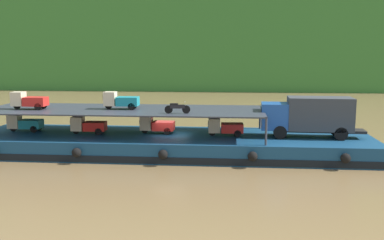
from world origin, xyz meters
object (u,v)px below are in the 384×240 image
at_px(covered_lorry, 309,115).
at_px(mini_truck_lower_fore, 225,127).
at_px(mini_truck_upper_stern, 29,101).
at_px(motorcycle_upper_port, 177,108).
at_px(mini_truck_lower_aft, 88,125).
at_px(mini_truck_lower_stern, 25,123).
at_px(mini_truck_upper_mid, 121,100).
at_px(cargo_barge, 171,144).
at_px(mini_truck_lower_mid, 157,125).

relative_size(covered_lorry, mini_truck_lower_fore, 2.84).
relative_size(mini_truck_upper_stern, motorcycle_upper_port, 1.45).
bearing_deg(motorcycle_upper_port, mini_truck_lower_aft, 166.25).
height_order(covered_lorry, mini_truck_lower_stern, covered_lorry).
relative_size(mini_truck_lower_aft, mini_truck_upper_stern, 1.01).
distance_m(covered_lorry, mini_truck_upper_mid, 14.75).
bearing_deg(motorcycle_upper_port, cargo_barge, 110.41).
distance_m(mini_truck_lower_mid, mini_truck_lower_fore, 5.52).
bearing_deg(covered_lorry, mini_truck_upper_mid, 179.73).
bearing_deg(cargo_barge, covered_lorry, -0.20).
distance_m(mini_truck_lower_mid, mini_truck_upper_stern, 10.30).
relative_size(cargo_barge, mini_truck_lower_stern, 11.29).
bearing_deg(cargo_barge, mini_truck_lower_fore, -1.08).
distance_m(mini_truck_lower_aft, mini_truck_lower_fore, 10.93).
distance_m(covered_lorry, mini_truck_upper_stern, 21.99).
xyz_separation_m(mini_truck_lower_stern, mini_truck_upper_mid, (8.25, -0.34, 2.00)).
height_order(covered_lorry, motorcycle_upper_port, covered_lorry).
bearing_deg(mini_truck_lower_mid, mini_truck_upper_stern, -173.26).
bearing_deg(mini_truck_lower_aft, mini_truck_upper_mid, 6.24).
height_order(mini_truck_lower_stern, mini_truck_lower_fore, same).
xyz_separation_m(cargo_barge, covered_lorry, (10.71, -0.04, 2.44)).
relative_size(covered_lorry, mini_truck_lower_mid, 2.85).
bearing_deg(mini_truck_lower_aft, mini_truck_lower_mid, 7.46).
bearing_deg(cargo_barge, mini_truck_lower_stern, 178.25).
distance_m(mini_truck_lower_stern, mini_truck_upper_stern, 2.50).
bearing_deg(mini_truck_lower_stern, mini_truck_upper_stern, -47.69).
bearing_deg(mini_truck_upper_stern, mini_truck_lower_mid, 6.74).
height_order(mini_truck_lower_stern, mini_truck_upper_mid, mini_truck_upper_mid).
height_order(cargo_barge, mini_truck_lower_fore, mini_truck_lower_fore).
relative_size(cargo_barge, mini_truck_lower_aft, 11.25).
bearing_deg(mini_truck_upper_stern, mini_truck_upper_mid, 6.02).
height_order(mini_truck_lower_mid, mini_truck_upper_mid, mini_truck_upper_mid).
distance_m(cargo_barge, motorcycle_upper_port, 3.88).
bearing_deg(mini_truck_lower_mid, covered_lorry, -2.36).
height_order(cargo_barge, motorcycle_upper_port, motorcycle_upper_port).
distance_m(mini_truck_lower_fore, motorcycle_upper_port, 4.40).
height_order(cargo_barge, mini_truck_upper_stern, mini_truck_upper_stern).
xyz_separation_m(cargo_barge, mini_truck_lower_fore, (4.28, -0.08, 1.44)).
xyz_separation_m(mini_truck_lower_mid, mini_truck_upper_mid, (-2.79, -0.42, 2.00)).
bearing_deg(motorcycle_upper_port, mini_truck_upper_mid, 156.24).
bearing_deg(mini_truck_upper_stern, mini_truck_lower_aft, 5.90).
xyz_separation_m(mini_truck_lower_fore, motorcycle_upper_port, (-3.51, -1.99, 1.74)).
distance_m(covered_lorry, mini_truck_lower_aft, 17.39).
relative_size(cargo_barge, mini_truck_upper_mid, 11.35).
distance_m(cargo_barge, mini_truck_lower_stern, 12.35).
bearing_deg(mini_truck_lower_aft, cargo_barge, 2.22).
bearing_deg(mini_truck_lower_mid, motorcycle_upper_port, -51.81).
bearing_deg(mini_truck_upper_stern, mini_truck_lower_stern, 132.31).
bearing_deg(cargo_barge, mini_truck_upper_mid, 179.56).
bearing_deg(mini_truck_lower_stern, covered_lorry, -1.03).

